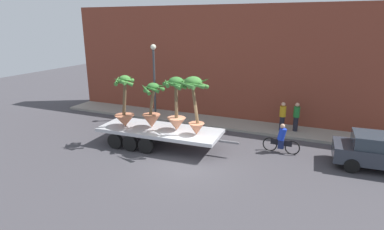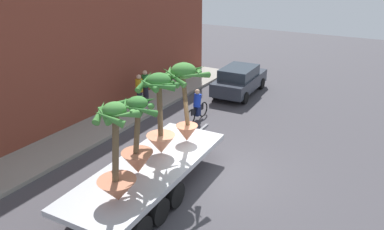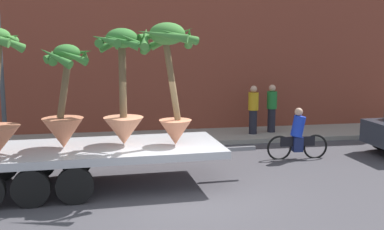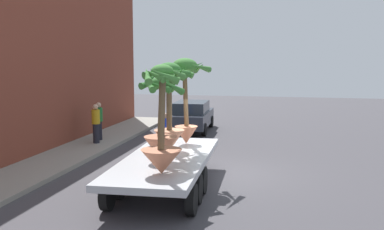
{
  "view_description": "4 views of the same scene",
  "coord_description": "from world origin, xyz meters",
  "px_view_note": "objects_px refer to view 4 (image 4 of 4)",
  "views": [
    {
      "loc": [
        5.54,
        -12.37,
        6.27
      ],
      "look_at": [
        -0.34,
        1.29,
        1.9
      ],
      "focal_mm": 29.39,
      "sensor_mm": 36.0,
      "label": 1
    },
    {
      "loc": [
        -10.17,
        -5.12,
        6.85
      ],
      "look_at": [
        0.45,
        1.15,
        1.79
      ],
      "focal_mm": 34.72,
      "sensor_mm": 36.0,
      "label": 2
    },
    {
      "loc": [
        -1.59,
        -9.93,
        3.51
      ],
      "look_at": [
        0.57,
        2.12,
        1.51
      ],
      "focal_mm": 44.46,
      "sensor_mm": 36.0,
      "label": 3
    },
    {
      "loc": [
        -14.65,
        -2.29,
        3.91
      ],
      "look_at": [
        0.95,
        1.1,
        1.84
      ],
      "focal_mm": 42.21,
      "sensor_mm": 36.0,
      "label": 4
    }
  ],
  "objects_px": {
    "potted_palm_extra": "(161,127)",
    "parked_car": "(192,116)",
    "pedestrian_near_gate": "(96,123)",
    "potted_palm_rear": "(162,133)",
    "pedestrian_far_left": "(99,120)",
    "potted_palm_front": "(185,93)",
    "potted_palm_middle": "(169,108)",
    "flatbed_trailer": "(165,166)",
    "cyclist": "(166,132)"
  },
  "relations": [
    {
      "from": "pedestrian_near_gate",
      "to": "pedestrian_far_left",
      "type": "height_order",
      "value": "same"
    },
    {
      "from": "potted_palm_middle",
      "to": "cyclist",
      "type": "height_order",
      "value": "potted_palm_middle"
    },
    {
      "from": "parked_car",
      "to": "flatbed_trailer",
      "type": "bearing_deg",
      "value": -171.9
    },
    {
      "from": "potted_palm_rear",
      "to": "pedestrian_far_left",
      "type": "distance_m",
      "value": 9.8
    },
    {
      "from": "potted_palm_front",
      "to": "pedestrian_near_gate",
      "type": "distance_m",
      "value": 6.24
    },
    {
      "from": "potted_palm_middle",
      "to": "parked_car",
      "type": "height_order",
      "value": "potted_palm_middle"
    },
    {
      "from": "flatbed_trailer",
      "to": "pedestrian_near_gate",
      "type": "height_order",
      "value": "pedestrian_near_gate"
    },
    {
      "from": "potted_palm_rear",
      "to": "pedestrian_near_gate",
      "type": "bearing_deg",
      "value": 34.71
    },
    {
      "from": "potted_palm_rear",
      "to": "cyclist",
      "type": "height_order",
      "value": "potted_palm_rear"
    },
    {
      "from": "potted_palm_extra",
      "to": "potted_palm_front",
      "type": "bearing_deg",
      "value": -3.27
    },
    {
      "from": "parked_car",
      "to": "potted_palm_front",
      "type": "bearing_deg",
      "value": -169.15
    },
    {
      "from": "parked_car",
      "to": "cyclist",
      "type": "bearing_deg",
      "value": 177.82
    },
    {
      "from": "potted_palm_extra",
      "to": "cyclist",
      "type": "height_order",
      "value": "potted_palm_extra"
    },
    {
      "from": "pedestrian_far_left",
      "to": "potted_palm_middle",
      "type": "bearing_deg",
      "value": -138.57
    },
    {
      "from": "potted_palm_extra",
      "to": "pedestrian_near_gate",
      "type": "distance_m",
      "value": 7.69
    },
    {
      "from": "potted_palm_middle",
      "to": "potted_palm_extra",
      "type": "distance_m",
      "value": 1.4
    },
    {
      "from": "potted_palm_extra",
      "to": "parked_car",
      "type": "height_order",
      "value": "potted_palm_extra"
    },
    {
      "from": "potted_palm_rear",
      "to": "parked_car",
      "type": "bearing_deg",
      "value": 8.82
    },
    {
      "from": "potted_palm_front",
      "to": "pedestrian_near_gate",
      "type": "bearing_deg",
      "value": 53.61
    },
    {
      "from": "potted_palm_extra",
      "to": "flatbed_trailer",
      "type": "bearing_deg",
      "value": -14.12
    },
    {
      "from": "potted_palm_front",
      "to": "pedestrian_far_left",
      "type": "height_order",
      "value": "potted_palm_front"
    },
    {
      "from": "potted_palm_extra",
      "to": "cyclist",
      "type": "distance_m",
      "value": 6.74
    },
    {
      "from": "potted_palm_front",
      "to": "pedestrian_near_gate",
      "type": "relative_size",
      "value": 1.69
    },
    {
      "from": "potted_palm_front",
      "to": "pedestrian_far_left",
      "type": "distance_m",
      "value": 6.85
    },
    {
      "from": "parked_car",
      "to": "pedestrian_far_left",
      "type": "height_order",
      "value": "pedestrian_far_left"
    },
    {
      "from": "potted_palm_rear",
      "to": "potted_palm_middle",
      "type": "height_order",
      "value": "potted_palm_middle"
    },
    {
      "from": "potted_palm_rear",
      "to": "potted_palm_front",
      "type": "bearing_deg",
      "value": 4.31
    },
    {
      "from": "potted_palm_front",
      "to": "pedestrian_far_left",
      "type": "xyz_separation_m",
      "value": [
        4.32,
        5.04,
        -1.67
      ]
    },
    {
      "from": "pedestrian_near_gate",
      "to": "pedestrian_far_left",
      "type": "bearing_deg",
      "value": 14.95
    },
    {
      "from": "cyclist",
      "to": "pedestrian_far_left",
      "type": "height_order",
      "value": "pedestrian_far_left"
    },
    {
      "from": "potted_palm_middle",
      "to": "potted_palm_extra",
      "type": "bearing_deg",
      "value": -174.83
    },
    {
      "from": "flatbed_trailer",
      "to": "potted_palm_extra",
      "type": "relative_size",
      "value": 3.12
    },
    {
      "from": "potted_palm_rear",
      "to": "potted_palm_middle",
      "type": "distance_m",
      "value": 2.81
    },
    {
      "from": "flatbed_trailer",
      "to": "potted_palm_rear",
      "type": "distance_m",
      "value": 2.05
    },
    {
      "from": "pedestrian_far_left",
      "to": "flatbed_trailer",
      "type": "bearing_deg",
      "value": -143.05
    },
    {
      "from": "pedestrian_near_gate",
      "to": "potted_palm_rear",
      "type": "bearing_deg",
      "value": -145.29
    },
    {
      "from": "potted_palm_rear",
      "to": "pedestrian_far_left",
      "type": "bearing_deg",
      "value": 33.16
    },
    {
      "from": "parked_car",
      "to": "pedestrian_near_gate",
      "type": "xyz_separation_m",
      "value": [
        -4.85,
        3.23,
        0.22
      ]
    },
    {
      "from": "potted_palm_middle",
      "to": "cyclist",
      "type": "xyz_separation_m",
      "value": [
        5.07,
        1.52,
        -1.65
      ]
    },
    {
      "from": "potted_palm_rear",
      "to": "flatbed_trailer",
      "type": "bearing_deg",
      "value": 13.62
    },
    {
      "from": "parked_car",
      "to": "potted_palm_rear",
      "type": "bearing_deg",
      "value": -171.18
    },
    {
      "from": "flatbed_trailer",
      "to": "pedestrian_near_gate",
      "type": "relative_size",
      "value": 4.35
    },
    {
      "from": "potted_palm_middle",
      "to": "pedestrian_near_gate",
      "type": "xyz_separation_m",
      "value": [
        4.67,
        4.58,
        -1.27
      ]
    },
    {
      "from": "flatbed_trailer",
      "to": "potted_palm_front",
      "type": "relative_size",
      "value": 2.58
    },
    {
      "from": "flatbed_trailer",
      "to": "parked_car",
      "type": "height_order",
      "value": "parked_car"
    },
    {
      "from": "potted_palm_middle",
      "to": "parked_car",
      "type": "distance_m",
      "value": 9.72
    },
    {
      "from": "flatbed_trailer",
      "to": "cyclist",
      "type": "height_order",
      "value": "cyclist"
    },
    {
      "from": "flatbed_trailer",
      "to": "parked_car",
      "type": "xyz_separation_m",
      "value": [
        10.68,
        1.52,
        0.05
      ]
    },
    {
      "from": "flatbed_trailer",
      "to": "potted_palm_front",
      "type": "height_order",
      "value": "potted_palm_front"
    },
    {
      "from": "potted_palm_middle",
      "to": "pedestrian_near_gate",
      "type": "height_order",
      "value": "potted_palm_middle"
    }
  ]
}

